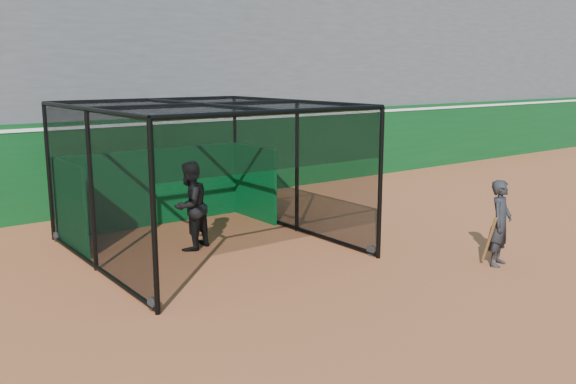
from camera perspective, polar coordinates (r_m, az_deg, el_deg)
ground at (r=10.73m, az=4.18°, el=-9.37°), size 120.00×120.00×0.00m
outfield_wall at (r=17.53m, az=-14.37°, el=2.73°), size 50.00×0.50×2.50m
grandstand at (r=20.90m, az=-18.93°, el=12.57°), size 50.00×7.85×8.95m
batting_cage at (r=13.04m, az=-7.73°, el=1.29°), size 4.99×5.55×3.09m
batter at (r=13.15m, az=-9.15°, el=-1.29°), size 1.15×1.06×1.90m
on_deck_player at (r=12.63m, az=19.23°, el=-2.78°), size 0.72×0.58×1.71m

